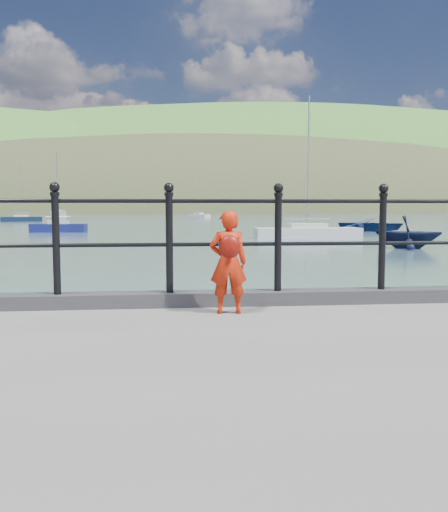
{
  "coord_description": "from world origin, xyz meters",
  "views": [
    {
      "loc": [
        -0.61,
        -6.05,
        2.08
      ],
      "look_at": [
        -0.01,
        -0.2,
        1.55
      ],
      "focal_mm": 38.0,
      "sensor_mm": 36.0,
      "label": 1
    }
  ],
  "objects": [
    {
      "name": "ground",
      "position": [
        0.0,
        0.0,
        0.0
      ],
      "size": [
        600.0,
        600.0,
        0.0
      ],
      "primitive_type": "plane",
      "color": "#2D4251",
      "rests_on": "ground"
    },
    {
      "name": "kerb",
      "position": [
        0.0,
        -0.15,
        1.07
      ],
      "size": [
        60.0,
        0.3,
        0.15
      ],
      "primitive_type": "cube",
      "color": "#28282B",
      "rests_on": "quay"
    },
    {
      "name": "railing",
      "position": [
        0.0,
        -0.15,
        1.82
      ],
      "size": [
        18.11,
        0.11,
        1.2
      ],
      "color": "black",
      "rests_on": "kerb"
    },
    {
      "name": "far_shore",
      "position": [
        38.34,
        239.41,
        -22.57
      ],
      "size": [
        830.0,
        200.0,
        156.0
      ],
      "color": "#333A21",
      "rests_on": "ground"
    },
    {
      "name": "child",
      "position": [
        -0.01,
        -0.63,
        1.53
      ],
      "size": [
        0.39,
        0.32,
        1.05
      ],
      "rotation": [
        0.0,
        0.0,
        3.1
      ],
      "color": "red",
      "rests_on": "quay"
    },
    {
      "name": "launch_blue",
      "position": [
        17.07,
        39.67,
        0.57
      ],
      "size": [
        6.78,
        6.5,
        1.14
      ],
      "primitive_type": "imported",
      "rotation": [
        0.0,
        0.0,
        0.91
      ],
      "color": "navy",
      "rests_on": "ground"
    },
    {
      "name": "launch_white",
      "position": [
        -13.43,
        59.73,
        0.94
      ],
      "size": [
        2.57,
        5.1,
        1.88
      ],
      "primitive_type": "imported",
      "rotation": [
        0.0,
        0.0,
        0.16
      ],
      "color": "white",
      "rests_on": "ground"
    },
    {
      "name": "launch_navy",
      "position": [
        11.43,
        20.1,
        0.83
      ],
      "size": [
        4.04,
        3.85,
        1.66
      ],
      "primitive_type": "imported",
      "rotation": [
        0.0,
        0.0,
        1.1
      ],
      "color": "black",
      "rests_on": "ground"
    },
    {
      "name": "sailboat_near",
      "position": [
        8.72,
        29.58,
        0.34
      ],
      "size": [
        7.07,
        1.99,
        9.6
      ],
      "rotation": [
        0.0,
        0.0,
        0.0
      ],
      "color": "beige",
      "rests_on": "ground"
    },
    {
      "name": "sailboat_left",
      "position": [
        -21.82,
        75.4,
        0.34
      ],
      "size": [
        5.94,
        3.4,
        8.13
      ],
      "rotation": [
        0.0,
        0.0,
        0.31
      ],
      "color": "black",
      "rests_on": "ground"
    },
    {
      "name": "sailboat_deep",
      "position": [
        5.45,
        100.83,
        0.34
      ],
      "size": [
        4.49,
        5.12,
        7.92
      ],
      "rotation": [
        0.0,
        0.0,
        -0.91
      ],
      "color": "silver",
      "rests_on": "ground"
    },
    {
      "name": "sailboat_port",
      "position": [
        -9.68,
        40.22,
        0.34
      ],
      "size": [
        4.6,
        1.79,
        6.75
      ],
      "rotation": [
        0.0,
        0.0,
        -0.08
      ],
      "color": "#131953",
      "rests_on": "ground"
    }
  ]
}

